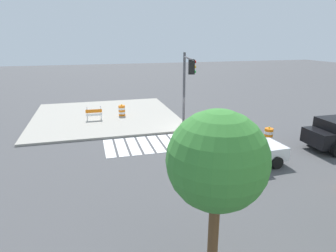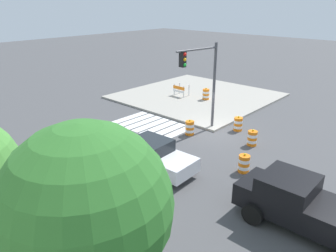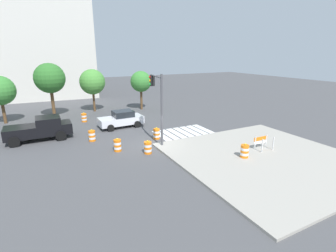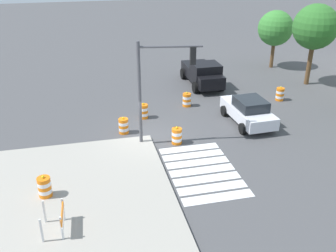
{
  "view_description": "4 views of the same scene",
  "coord_description": "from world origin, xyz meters",
  "px_view_note": "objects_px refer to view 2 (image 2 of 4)",
  "views": [
    {
      "loc": [
        7.19,
        19.07,
        6.6
      ],
      "look_at": [
        2.17,
        0.79,
        0.83
      ],
      "focal_mm": 31.05,
      "sensor_mm": 36.0,
      "label": 1
    },
    {
      "loc": [
        -10.86,
        16.48,
        8.04
      ],
      "look_at": [
        1.55,
        2.76,
        0.85
      ],
      "focal_mm": 34.65,
      "sensor_mm": 36.0,
      "label": 2
    },
    {
      "loc": [
        -7.45,
        -17.17,
        7.11
      ],
      "look_at": [
        2.19,
        1.45,
        0.95
      ],
      "focal_mm": 26.6,
      "sensor_mm": 36.0,
      "label": 3
    },
    {
      "loc": [
        18.81,
        -3.38,
        9.84
      ],
      "look_at": [
        1.13,
        0.78,
        1.17
      ],
      "focal_mm": 40.52,
      "sensor_mm": 36.0,
      "label": 4
    }
  ],
  "objects_px": {
    "traffic_barrel_on_sidewalk": "(206,94)",
    "traffic_light_pole": "(202,73)",
    "traffic_barrel_near_corner": "(140,223)",
    "traffic_barrel_median_far": "(244,164)",
    "street_tree_streetside_far": "(87,207)",
    "traffic_barrel_crosswalk_end": "(238,124)",
    "construction_barricade": "(180,90)",
    "traffic_barrel_far_curb": "(252,138)",
    "traffic_barrel_median_near": "(190,128)",
    "pickup_truck": "(301,204)",
    "sports_car": "(154,156)"
  },
  "relations": [
    {
      "from": "traffic_barrel_on_sidewalk",
      "to": "traffic_barrel_median_near",
      "type": "bearing_deg",
      "value": 118.19
    },
    {
      "from": "traffic_light_pole",
      "to": "street_tree_streetside_far",
      "type": "xyz_separation_m",
      "value": [
        -7.05,
        13.17,
        0.49
      ]
    },
    {
      "from": "traffic_barrel_near_corner",
      "to": "traffic_barrel_far_curb",
      "type": "bearing_deg",
      "value": -85.32
    },
    {
      "from": "traffic_barrel_median_far",
      "to": "construction_barricade",
      "type": "relative_size",
      "value": 0.78
    },
    {
      "from": "sports_car",
      "to": "street_tree_streetside_far",
      "type": "relative_size",
      "value": 0.72
    },
    {
      "from": "sports_car",
      "to": "traffic_barrel_on_sidewalk",
      "type": "relative_size",
      "value": 4.28
    },
    {
      "from": "construction_barricade",
      "to": "traffic_light_pole",
      "type": "height_order",
      "value": "traffic_light_pole"
    },
    {
      "from": "construction_barricade",
      "to": "street_tree_streetside_far",
      "type": "height_order",
      "value": "street_tree_streetside_far"
    },
    {
      "from": "traffic_barrel_crosswalk_end",
      "to": "traffic_barrel_on_sidewalk",
      "type": "xyz_separation_m",
      "value": [
        5.53,
        -4.05,
        0.15
      ]
    },
    {
      "from": "sports_car",
      "to": "street_tree_streetside_far",
      "type": "bearing_deg",
      "value": 127.18
    },
    {
      "from": "traffic_barrel_near_corner",
      "to": "traffic_barrel_median_far",
      "type": "xyz_separation_m",
      "value": [
        -0.46,
        -6.64,
        0.0
      ]
    },
    {
      "from": "traffic_barrel_median_near",
      "to": "traffic_barrel_crosswalk_end",
      "type": "bearing_deg",
      "value": -125.9
    },
    {
      "from": "traffic_barrel_far_curb",
      "to": "traffic_barrel_median_near",
      "type": "bearing_deg",
      "value": 17.35
    },
    {
      "from": "traffic_barrel_on_sidewalk",
      "to": "street_tree_streetside_far",
      "type": "bearing_deg",
      "value": 119.65
    },
    {
      "from": "traffic_light_pole",
      "to": "street_tree_streetside_far",
      "type": "height_order",
      "value": "street_tree_streetside_far"
    },
    {
      "from": "sports_car",
      "to": "construction_barricade",
      "type": "height_order",
      "value": "sports_car"
    },
    {
      "from": "traffic_barrel_crosswalk_end",
      "to": "pickup_truck",
      "type": "bearing_deg",
      "value": 134.09
    },
    {
      "from": "traffic_barrel_median_far",
      "to": "street_tree_streetside_far",
      "type": "xyz_separation_m",
      "value": [
        -2.24,
        10.4,
        3.94
      ]
    },
    {
      "from": "traffic_barrel_far_curb",
      "to": "sports_car",
      "type": "bearing_deg",
      "value": 70.1
    },
    {
      "from": "traffic_barrel_far_curb",
      "to": "traffic_barrel_crosswalk_end",
      "type": "bearing_deg",
      "value": -39.01
    },
    {
      "from": "pickup_truck",
      "to": "sports_car",
      "type": "bearing_deg",
      "value": 4.48
    },
    {
      "from": "pickup_truck",
      "to": "traffic_barrel_crosswalk_end",
      "type": "bearing_deg",
      "value": -45.91
    },
    {
      "from": "pickup_truck",
      "to": "construction_barricade",
      "type": "bearing_deg",
      "value": -35.37
    },
    {
      "from": "construction_barricade",
      "to": "street_tree_streetside_far",
      "type": "distance_m",
      "value": 23.01
    },
    {
      "from": "construction_barricade",
      "to": "traffic_light_pole",
      "type": "xyz_separation_m",
      "value": [
        -6.18,
        5.3,
        3.19
      ]
    },
    {
      "from": "traffic_barrel_near_corner",
      "to": "traffic_barrel_on_sidewalk",
      "type": "height_order",
      "value": "traffic_barrel_on_sidewalk"
    },
    {
      "from": "pickup_truck",
      "to": "traffic_barrel_on_sidewalk",
      "type": "xyz_separation_m",
      "value": [
        12.31,
        -11.04,
        -0.37
      ]
    },
    {
      "from": "traffic_barrel_on_sidewalk",
      "to": "street_tree_streetside_far",
      "type": "xyz_separation_m",
      "value": [
        -10.88,
        19.11,
        3.79
      ]
    },
    {
      "from": "traffic_barrel_median_far",
      "to": "traffic_barrel_crosswalk_end",
      "type": "bearing_deg",
      "value": -56.34
    },
    {
      "from": "traffic_barrel_far_curb",
      "to": "traffic_barrel_on_sidewalk",
      "type": "xyz_separation_m",
      "value": [
        7.38,
        -5.54,
        0.15
      ]
    },
    {
      "from": "pickup_truck",
      "to": "traffic_barrel_median_far",
      "type": "bearing_deg",
      "value": -32.43
    },
    {
      "from": "sports_car",
      "to": "traffic_barrel_on_sidewalk",
      "type": "height_order",
      "value": "sports_car"
    },
    {
      "from": "pickup_truck",
      "to": "traffic_barrel_crosswalk_end",
      "type": "relative_size",
      "value": 5.05
    },
    {
      "from": "traffic_barrel_near_corner",
      "to": "traffic_barrel_far_curb",
      "type": "height_order",
      "value": "same"
    },
    {
      "from": "traffic_barrel_median_near",
      "to": "street_tree_streetside_far",
      "type": "bearing_deg",
      "value": 120.42
    },
    {
      "from": "traffic_barrel_near_corner",
      "to": "traffic_barrel_on_sidewalk",
      "type": "relative_size",
      "value": 1.0
    },
    {
      "from": "traffic_barrel_crosswalk_end",
      "to": "traffic_barrel_near_corner",
      "type": "bearing_deg",
      "value": 103.16
    },
    {
      "from": "traffic_light_pole",
      "to": "street_tree_streetside_far",
      "type": "distance_m",
      "value": 14.95
    },
    {
      "from": "traffic_barrel_on_sidewalk",
      "to": "street_tree_streetside_far",
      "type": "relative_size",
      "value": 0.17
    },
    {
      "from": "sports_car",
      "to": "traffic_barrel_near_corner",
      "type": "bearing_deg",
      "value": 128.64
    },
    {
      "from": "traffic_barrel_near_corner",
      "to": "traffic_barrel_crosswalk_end",
      "type": "height_order",
      "value": "same"
    },
    {
      "from": "traffic_barrel_crosswalk_end",
      "to": "traffic_barrel_median_near",
      "type": "xyz_separation_m",
      "value": [
        1.93,
        2.67,
        0.0
      ]
    },
    {
      "from": "traffic_barrel_on_sidewalk",
      "to": "traffic_light_pole",
      "type": "xyz_separation_m",
      "value": [
        -3.83,
        5.94,
        3.31
      ]
    },
    {
      "from": "sports_car",
      "to": "traffic_barrel_far_curb",
      "type": "distance_m",
      "value": 6.46
    },
    {
      "from": "traffic_barrel_far_curb",
      "to": "traffic_barrel_median_far",
      "type": "bearing_deg",
      "value": 111.73
    },
    {
      "from": "traffic_barrel_far_curb",
      "to": "traffic_barrel_on_sidewalk",
      "type": "height_order",
      "value": "traffic_barrel_on_sidewalk"
    },
    {
      "from": "traffic_light_pole",
      "to": "sports_car",
      "type": "bearing_deg",
      "value": 103.4
    },
    {
      "from": "traffic_barrel_crosswalk_end",
      "to": "street_tree_streetside_far",
      "type": "height_order",
      "value": "street_tree_streetside_far"
    },
    {
      "from": "traffic_barrel_crosswalk_end",
      "to": "traffic_barrel_median_near",
      "type": "relative_size",
      "value": 1.0
    },
    {
      "from": "traffic_barrel_crosswalk_end",
      "to": "street_tree_streetside_far",
      "type": "xyz_separation_m",
      "value": [
        -5.34,
        15.06,
        3.94
      ]
    }
  ]
}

